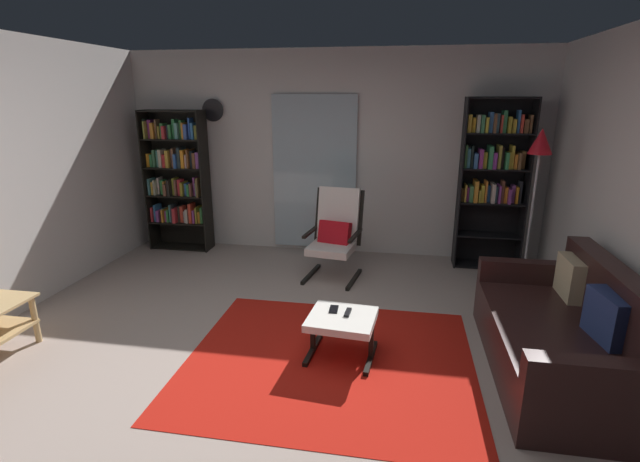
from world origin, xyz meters
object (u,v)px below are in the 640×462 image
Objects in this scene: floor_lamp_by_shelf at (539,156)px; wall_clock at (213,110)px; bookshelf_near_tv at (177,176)px; tv_remote at (348,312)px; cell_phone at (334,309)px; lounge_armchair at (335,232)px; leather_sofa at (567,337)px; bookshelf_near_sofa at (492,173)px; ottoman at (342,323)px.

wall_clock reaches higher than floor_lamp_by_shelf.
bookshelf_near_tv is 3.54m from tv_remote.
cell_phone is at bearing -43.17° from bookshelf_near_tv.
lounge_armchair is 3.53× the size of wall_clock.
leather_sofa is at bearing -39.97° from lounge_armchair.
cell_phone is at bearing -51.69° from wall_clock.
wall_clock reaches higher than cell_phone.
tv_remote is 0.13m from cell_phone.
bookshelf_near_sofa is 1.17× the size of floor_lamp_by_shelf.
wall_clock reaches higher than lounge_armchair.
wall_clock reaches higher than tv_remote.
bookshelf_near_tv is 3.42m from cell_phone.
bookshelf_near_sofa is at bearing 62.42° from tv_remote.
lounge_armchair reaches higher than ottoman.
ottoman is at bearing -51.65° from wall_clock.
floor_lamp_by_shelf reaches higher than leather_sofa.
leather_sofa reaches higher than cell_phone.
bookshelf_near_sofa reaches higher than ottoman.
leather_sofa is 1.77m from cell_phone.
bookshelf_near_tv is 1.00m from wall_clock.
wall_clock reaches higher than ottoman.
leather_sofa is at bearing -34.06° from wall_clock.
floor_lamp_by_shelf is at bearing -3.45° from lounge_armchair.
floor_lamp_by_shelf is (1.71, 1.56, 1.09)m from tv_remote.
cell_phone is (0.22, -1.64, -0.17)m from lounge_armchair.
cell_phone is at bearing -140.43° from floor_lamp_by_shelf.
lounge_armchair reaches higher than leather_sofa.
cell_phone is (-1.55, -2.28, -0.79)m from bookshelf_near_sofa.
lounge_armchair reaches higher than tv_remote.
lounge_armchair is at bearing -26.16° from wall_clock.
tv_remote is 1.03× the size of cell_phone.
cell_phone is at bearing -82.24° from lounge_armchair.
bookshelf_near_tv is 0.92× the size of bookshelf_near_sofa.
tv_remote is at bearing -179.50° from leather_sofa.
bookshelf_near_tv is 4.01m from bookshelf_near_sofa.
tv_remote is (2.57, -2.35, -0.62)m from bookshelf_near_tv.
wall_clock is (0.48, 0.19, 0.86)m from bookshelf_near_tv.
tv_remote is (-1.43, -2.33, -0.79)m from bookshelf_near_sofa.
wall_clock reaches higher than bookshelf_near_tv.
bookshelf_near_tv is 12.90× the size of tv_remote.
leather_sofa is 12.44× the size of tv_remote.
lounge_armchair is at bearing 140.03° from leather_sofa.
bookshelf_near_tv reaches higher than leather_sofa.
lounge_armchair is 1.66m from cell_phone.
wall_clock is at bearing 128.35° from ottoman.
floor_lamp_by_shelf is (1.75, 1.61, 1.16)m from ottoman.
lounge_armchair is at bearing 95.73° from cell_phone.
floor_lamp_by_shelf is 5.97× the size of wall_clock.
bookshelf_near_tv reaches higher than ottoman.
bookshelf_near_sofa reaches higher than wall_clock.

